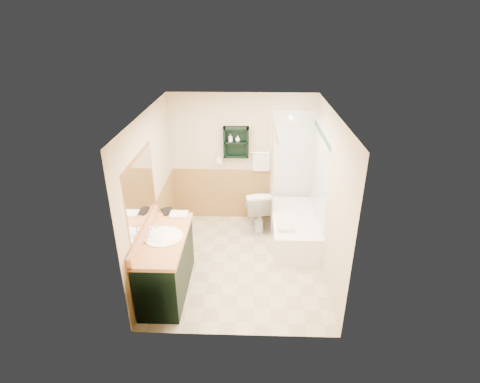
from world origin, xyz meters
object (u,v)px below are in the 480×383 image
(wall_shelf, at_px, (236,142))
(soap_bottle_a, at_px, (230,140))
(vanity, at_px, (166,264))
(soap_bottle_b, at_px, (238,139))
(hair_dryer, at_px, (220,160))
(toilet, at_px, (256,208))
(vanity_book, at_px, (162,206))
(bathtub, at_px, (294,229))

(wall_shelf, relative_size, soap_bottle_a, 4.19)
(vanity, distance_m, soap_bottle_b, 2.55)
(hair_dryer, bearing_deg, toilet, -26.14)
(vanity_book, xyz_separation_m, soap_bottle_a, (0.96, 1.41, 0.60))
(vanity, distance_m, toilet, 2.18)
(vanity, relative_size, toilet, 1.72)
(vanity_book, height_order, soap_bottle_b, soap_bottle_b)
(hair_dryer, relative_size, soap_bottle_a, 1.83)
(vanity_book, relative_size, soap_bottle_b, 2.15)
(hair_dryer, xyz_separation_m, vanity, (-0.59, -2.11, -0.76))
(hair_dryer, relative_size, soap_bottle_b, 2.20)
(toilet, bearing_deg, vanity_book, 29.34)
(soap_bottle_a, bearing_deg, hair_dryer, 171.42)
(wall_shelf, bearing_deg, vanity_book, -126.86)
(wall_shelf, height_order, bathtub, wall_shelf)
(wall_shelf, xyz_separation_m, bathtub, (1.03, -0.77, -1.30))
(toilet, height_order, vanity_book, vanity_book)
(vanity_book, xyz_separation_m, soap_bottle_b, (1.09, 1.41, 0.61))
(toilet, distance_m, vanity_book, 1.91)
(vanity, height_order, soap_bottle_b, soap_bottle_b)
(wall_shelf, distance_m, toilet, 1.25)
(toilet, xyz_separation_m, soap_bottle_b, (-0.35, 0.30, 1.21))
(bathtub, distance_m, soap_bottle_a, 1.91)
(hair_dryer, xyz_separation_m, soap_bottle_b, (0.33, -0.03, 0.41))
(wall_shelf, xyz_separation_m, soap_bottle_a, (-0.10, -0.01, 0.05))
(vanity, xyz_separation_m, vanity_book, (-0.17, 0.67, 0.56))
(hair_dryer, height_order, vanity_book, hair_dryer)
(soap_bottle_b, bearing_deg, vanity_book, -127.68)
(bathtub, height_order, vanity_book, vanity_book)
(soap_bottle_a, height_order, soap_bottle_b, soap_bottle_b)
(vanity_book, bearing_deg, bathtub, -12.47)
(vanity, bearing_deg, hair_dryer, 74.23)
(soap_bottle_b, bearing_deg, soap_bottle_a, 180.00)
(vanity_book, bearing_deg, soap_bottle_a, 26.24)
(wall_shelf, relative_size, vanity_book, 2.34)
(toilet, xyz_separation_m, soap_bottle_a, (-0.48, 0.30, 1.20))
(hair_dryer, height_order, bathtub, hair_dryer)
(soap_bottle_a, bearing_deg, wall_shelf, 2.83)
(vanity, bearing_deg, soap_bottle_b, 66.03)
(wall_shelf, relative_size, bathtub, 0.37)
(vanity, bearing_deg, soap_bottle_a, 69.08)
(bathtub, bearing_deg, vanity_book, -162.94)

